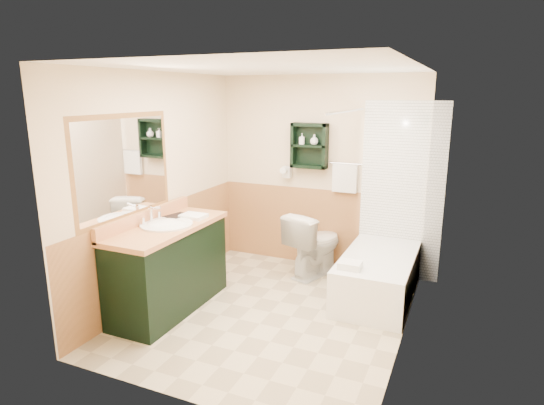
{
  "coord_description": "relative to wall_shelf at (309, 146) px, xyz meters",
  "views": [
    {
      "loc": [
        1.72,
        -3.88,
        2.18
      ],
      "look_at": [
        -0.07,
        0.2,
        1.1
      ],
      "focal_mm": 30.0,
      "sensor_mm": 36.0,
      "label": 1
    }
  ],
  "objects": [
    {
      "name": "floor",
      "position": [
        0.1,
        -1.41,
        -1.55
      ],
      "size": [
        3.0,
        3.0,
        0.0
      ],
      "primitive_type": "plane",
      "color": "#C7B791",
      "rests_on": "ground"
    },
    {
      "name": "back_wall",
      "position": [
        0.1,
        0.11,
        -0.35
      ],
      "size": [
        2.6,
        0.04,
        2.4
      ],
      "primitive_type": "cube",
      "color": "#FCE7C5",
      "rests_on": "ground"
    },
    {
      "name": "left_wall",
      "position": [
        -1.22,
        -1.41,
        -0.35
      ],
      "size": [
        0.04,
        3.0,
        2.4
      ],
      "primitive_type": "cube",
      "color": "#FCE7C5",
      "rests_on": "ground"
    },
    {
      "name": "right_wall",
      "position": [
        1.42,
        -1.41,
        -0.35
      ],
      "size": [
        0.04,
        3.0,
        2.4
      ],
      "primitive_type": "cube",
      "color": "#FCE7C5",
      "rests_on": "ground"
    },
    {
      "name": "ceiling",
      "position": [
        0.1,
        -1.41,
        0.87
      ],
      "size": [
        2.6,
        3.0,
        0.04
      ],
      "primitive_type": "cube",
      "color": "white",
      "rests_on": "back_wall"
    },
    {
      "name": "wainscot_left",
      "position": [
        -1.19,
        -1.41,
        -1.05
      ],
      "size": [
        2.98,
        2.98,
        1.0
      ],
      "primitive_type": null,
      "color": "#BF814D",
      "rests_on": "left_wall"
    },
    {
      "name": "wainscot_back",
      "position": [
        0.1,
        0.08,
        -1.05
      ],
      "size": [
        2.58,
        2.58,
        1.0
      ],
      "primitive_type": null,
      "color": "#BF814D",
      "rests_on": "back_wall"
    },
    {
      "name": "mirror_frame",
      "position": [
        -1.17,
        -1.96,
        -0.05
      ],
      "size": [
        1.3,
        1.3,
        1.0
      ],
      "primitive_type": null,
      "color": "brown",
      "rests_on": "left_wall"
    },
    {
      "name": "mirror_glass",
      "position": [
        -1.17,
        -1.96,
        -0.05
      ],
      "size": [
        1.2,
        1.2,
        0.9
      ],
      "primitive_type": null,
      "color": "white",
      "rests_on": "left_wall"
    },
    {
      "name": "tile_right",
      "position": [
        1.38,
        -0.66,
        -0.5
      ],
      "size": [
        1.5,
        1.5,
        2.1
      ],
      "primitive_type": null,
      "color": "white",
      "rests_on": "right_wall"
    },
    {
      "name": "tile_back",
      "position": [
        1.13,
        0.07,
        -0.5
      ],
      "size": [
        0.95,
        0.95,
        2.1
      ],
      "primitive_type": null,
      "color": "white",
      "rests_on": "back_wall"
    },
    {
      "name": "tile_accent",
      "position": [
        1.37,
        -0.66,
        0.35
      ],
      "size": [
        1.5,
        1.5,
        0.1
      ],
      "primitive_type": null,
      "color": "#124127",
      "rests_on": "right_wall"
    },
    {
      "name": "wall_shelf",
      "position": [
        0.0,
        0.0,
        0.0
      ],
      "size": [
        0.45,
        0.15,
        0.55
      ],
      "primitive_type": "cube",
      "color": "black",
      "rests_on": "back_wall"
    },
    {
      "name": "hair_dryer",
      "position": [
        -0.3,
        0.02,
        -0.35
      ],
      "size": [
        0.1,
        0.24,
        0.18
      ],
      "primitive_type": null,
      "color": "white",
      "rests_on": "back_wall"
    },
    {
      "name": "towel_bar",
      "position": [
        0.45,
        0.04,
        -0.2
      ],
      "size": [
        0.4,
        0.06,
        0.4
      ],
      "primitive_type": null,
      "color": "silver",
      "rests_on": "back_wall"
    },
    {
      "name": "curtain_rod",
      "position": [
        0.63,
        -0.66,
        0.45
      ],
      "size": [
        0.03,
        1.6,
        0.03
      ],
      "primitive_type": "cylinder",
      "rotation": [
        1.57,
        0.0,
        0.0
      ],
      "color": "silver",
      "rests_on": "back_wall"
    },
    {
      "name": "shower_curtain",
      "position": [
        0.63,
        -0.48,
        -0.4
      ],
      "size": [
        1.05,
        1.05,
        1.7
      ],
      "primitive_type": null,
      "color": "beige",
      "rests_on": "curtain_rod"
    },
    {
      "name": "vanity",
      "position": [
        -0.89,
        -1.72,
        -1.1
      ],
      "size": [
        0.59,
        1.42,
        0.9
      ],
      "primitive_type": "cube",
      "color": "black",
      "rests_on": "ground"
    },
    {
      "name": "bathtub",
      "position": [
        1.03,
        -0.56,
        -1.31
      ],
      "size": [
        0.73,
        1.5,
        0.49
      ],
      "primitive_type": "cube",
      "color": "white",
      "rests_on": "ground"
    },
    {
      "name": "toilet",
      "position": [
        0.18,
        -0.27,
        -1.16
      ],
      "size": [
        0.68,
        0.9,
        0.78
      ],
      "primitive_type": "imported",
      "rotation": [
        0.0,
        0.0,
        2.81
      ],
      "color": "white",
      "rests_on": "ground"
    },
    {
      "name": "counter_towel",
      "position": [
        -0.79,
        -1.39,
        -0.63
      ],
      "size": [
        0.26,
        0.2,
        0.04
      ],
      "primitive_type": "cube",
      "color": "silver",
      "rests_on": "vanity"
    },
    {
      "name": "vanity_book",
      "position": [
        -1.06,
        -1.41,
        -0.53
      ],
      "size": [
        0.18,
        0.07,
        0.24
      ],
      "primitive_type": "imported",
      "rotation": [
        0.0,
        0.0,
        -0.26
      ],
      "color": "black",
      "rests_on": "vanity"
    },
    {
      "name": "tub_towel",
      "position": [
        0.83,
        -1.11,
        -1.03
      ],
      "size": [
        0.22,
        0.18,
        0.07
      ],
      "primitive_type": "cube",
      "color": "silver",
      "rests_on": "bathtub"
    },
    {
      "name": "soap_bottle_a",
      "position": [
        -0.09,
        -0.01,
        0.05
      ],
      "size": [
        0.07,
        0.14,
        0.06
      ],
      "primitive_type": "imported",
      "rotation": [
        0.0,
        0.0,
        0.09
      ],
      "color": "white",
      "rests_on": "wall_shelf"
    },
    {
      "name": "soap_bottle_b",
      "position": [
        0.06,
        -0.01,
        0.06
      ],
      "size": [
        0.14,
        0.15,
        0.1
      ],
      "primitive_type": "imported",
      "rotation": [
        0.0,
        0.0,
        0.34
      ],
      "color": "white",
      "rests_on": "wall_shelf"
    }
  ]
}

